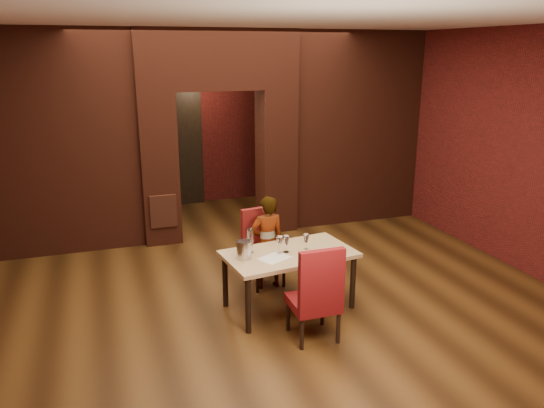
{
  "coord_description": "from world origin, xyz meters",
  "views": [
    {
      "loc": [
        -1.85,
        -6.04,
        2.88
      ],
      "look_at": [
        0.2,
        0.0,
        1.03
      ],
      "focal_mm": 35.0,
      "sensor_mm": 36.0,
      "label": 1
    }
  ],
  "objects": [
    {
      "name": "wing_wall_right",
      "position": [
        2.36,
        2.0,
        1.6
      ],
      "size": [
        2.28,
        0.35,
        3.2
      ],
      "primitive_type": "cube",
      "color": "maroon",
      "rests_on": "ground"
    },
    {
      "name": "chair_near",
      "position": [
        0.14,
        -1.5,
        0.52
      ],
      "size": [
        0.47,
        0.47,
        1.04
      ],
      "primitive_type": "cube",
      "rotation": [
        0.0,
        0.0,
        3.14
      ],
      "color": "maroon",
      "rests_on": "ground"
    },
    {
      "name": "dining_table",
      "position": [
        0.14,
        -0.79,
        0.34
      ],
      "size": [
        1.54,
        0.99,
        0.68
      ],
      "primitive_type": "cube",
      "rotation": [
        0.0,
        0.0,
        0.12
      ],
      "color": "tan",
      "rests_on": "ground"
    },
    {
      "name": "person_seated",
      "position": [
        0.07,
        -0.19,
        0.6
      ],
      "size": [
        0.44,
        0.3,
        1.19
      ],
      "primitive_type": "imported",
      "rotation": [
        0.0,
        0.0,
        3.18
      ],
      "color": "white",
      "rests_on": "ground"
    },
    {
      "name": "tasting_sheet",
      "position": [
        -0.08,
        -0.91,
        0.68
      ],
      "size": [
        0.4,
        0.36,
        0.0
      ],
      "primitive_type": "cube",
      "rotation": [
        0.0,
        0.0,
        0.46
      ],
      "color": "silver",
      "rests_on": "dining_table"
    },
    {
      "name": "ceiling",
      "position": [
        0.0,
        0.0,
        3.2
      ],
      "size": [
        7.0,
        8.0,
        0.04
      ],
      "primitive_type": "cube",
      "color": "silver",
      "rests_on": "ground"
    },
    {
      "name": "wine_glass_c",
      "position": [
        0.35,
        -0.77,
        0.77
      ],
      "size": [
        0.07,
        0.07,
        0.18
      ],
      "primitive_type": null,
      "color": "white",
      "rests_on": "dining_table"
    },
    {
      "name": "wall_right",
      "position": [
        3.5,
        0.0,
        1.6
      ],
      "size": [
        0.04,
        8.0,
        3.2
      ],
      "primitive_type": "cube",
      "color": "maroon",
      "rests_on": "ground"
    },
    {
      "name": "wine_glass_a",
      "position": [
        0.02,
        -0.79,
        0.78
      ],
      "size": [
        0.08,
        0.08,
        0.2
      ],
      "primitive_type": null,
      "color": "white",
      "rests_on": "dining_table"
    },
    {
      "name": "wing_wall_left",
      "position": [
        -2.36,
        2.0,
        1.6
      ],
      "size": [
        2.28,
        0.35,
        3.2
      ],
      "primitive_type": "cube",
      "color": "maroon",
      "rests_on": "ground"
    },
    {
      "name": "wine_glass_b",
      "position": [
        0.11,
        -0.78,
        0.78
      ],
      "size": [
        0.08,
        0.08,
        0.2
      ],
      "primitive_type": null,
      "color": "white",
      "rests_on": "dining_table"
    },
    {
      "name": "pillar_right",
      "position": [
        0.95,
        2.0,
        1.15
      ],
      "size": [
        0.55,
        0.55,
        2.3
      ],
      "primitive_type": "cube",
      "color": "maroon",
      "rests_on": "ground"
    },
    {
      "name": "wall_back",
      "position": [
        0.0,
        4.0,
        1.6
      ],
      "size": [
        7.0,
        0.04,
        3.2
      ],
      "primitive_type": "cube",
      "color": "maroon",
      "rests_on": "ground"
    },
    {
      "name": "wine_bucket",
      "position": [
        -0.4,
        -0.81,
        0.78
      ],
      "size": [
        0.16,
        0.16,
        0.2
      ],
      "primitive_type": "cylinder",
      "color": "#AEAEB5",
      "rests_on": "dining_table"
    },
    {
      "name": "water_bottle",
      "position": [
        -0.28,
        -0.65,
        0.83
      ],
      "size": [
        0.07,
        0.07,
        0.29
      ],
      "primitive_type": "cylinder",
      "color": "white",
      "rests_on": "dining_table"
    },
    {
      "name": "rear_door_frame",
      "position": [
        -0.4,
        3.9,
        1.05
      ],
      "size": [
        1.02,
        0.04,
        2.22
      ],
      "primitive_type": "cube",
      "color": "black",
      "rests_on": "ground"
    },
    {
      "name": "floor",
      "position": [
        0.0,
        0.0,
        0.0
      ],
      "size": [
        8.0,
        8.0,
        0.0
      ],
      "primitive_type": "plane",
      "color": "#462A11",
      "rests_on": "ground"
    },
    {
      "name": "chair_far",
      "position": [
        0.06,
        -0.1,
        0.48
      ],
      "size": [
        0.5,
        0.5,
        0.97
      ],
      "primitive_type": "cube",
      "rotation": [
        0.0,
        0.0,
        0.15
      ],
      "color": "maroon",
      "rests_on": "ground"
    },
    {
      "name": "wall_front",
      "position": [
        0.0,
        -4.0,
        1.6
      ],
      "size": [
        7.0,
        0.04,
        3.2
      ],
      "primitive_type": "cube",
      "color": "maroon",
      "rests_on": "ground"
    },
    {
      "name": "lintel",
      "position": [
        0.0,
        2.0,
        2.75
      ],
      "size": [
        2.45,
        0.55,
        0.9
      ],
      "primitive_type": "cube",
      "color": "maroon",
      "rests_on": "ground"
    },
    {
      "name": "vent_panel",
      "position": [
        -0.95,
        1.71,
        0.55
      ],
      "size": [
        0.4,
        0.03,
        0.5
      ],
      "primitive_type": "cube",
      "color": "brown",
      "rests_on": "ground"
    },
    {
      "name": "rear_door",
      "position": [
        -0.4,
        3.94,
        1.05
      ],
      "size": [
        0.9,
        0.08,
        2.1
      ],
      "primitive_type": "cube",
      "color": "black",
      "rests_on": "ground"
    },
    {
      "name": "potted_plant",
      "position": [
        0.73,
        -0.06,
        0.21
      ],
      "size": [
        0.46,
        0.43,
        0.42
      ],
      "primitive_type": "imported",
      "rotation": [
        0.0,
        0.0,
        0.31
      ],
      "color": "#346A21",
      "rests_on": "ground"
    },
    {
      "name": "pillar_left",
      "position": [
        -0.95,
        2.0,
        1.15
      ],
      "size": [
        0.55,
        0.55,
        2.3
      ],
      "primitive_type": "cube",
      "color": "maroon",
      "rests_on": "ground"
    }
  ]
}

